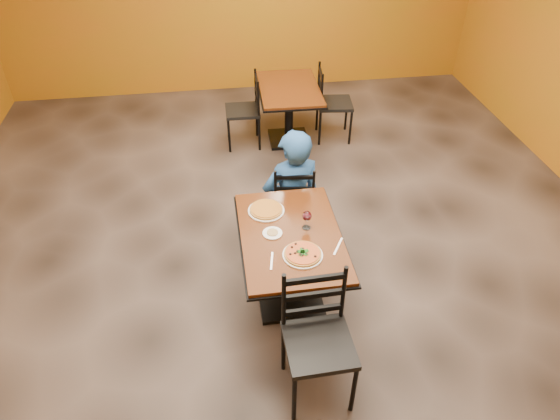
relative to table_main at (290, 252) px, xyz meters
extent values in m
cube|color=black|center=(0.00, 0.50, -0.56)|extent=(7.00, 8.00, 0.01)
cube|color=#5F240F|center=(0.00, 0.00, 0.18)|extent=(0.80, 1.20, 0.03)
cube|color=black|center=(0.00, 0.00, 0.15)|extent=(0.83, 1.23, 0.02)
cylinder|color=black|center=(0.00, 0.00, -0.19)|extent=(0.12, 0.12, 0.66)
cube|color=black|center=(0.00, 0.00, -0.54)|extent=(0.55, 0.55, 0.04)
cube|color=#5F240F|center=(0.44, 2.76, 0.18)|extent=(0.76, 1.12, 0.03)
cube|color=black|center=(0.44, 2.76, 0.16)|extent=(0.79, 1.15, 0.02)
cylinder|color=black|center=(0.44, 2.76, -0.19)|extent=(0.11, 0.11, 0.66)
cube|color=black|center=(0.44, 2.76, -0.54)|extent=(0.52, 0.52, 0.04)
imported|color=navy|center=(0.16, 0.86, 0.05)|extent=(0.67, 0.51, 1.21)
cylinder|color=white|center=(0.05, -0.25, 0.20)|extent=(0.31, 0.31, 0.01)
cylinder|color=#9A1A0B|center=(0.05, -0.25, 0.21)|extent=(0.28, 0.28, 0.02)
cylinder|color=white|center=(-0.16, 0.33, 0.20)|extent=(0.31, 0.31, 0.01)
cylinder|color=gold|center=(-0.16, 0.33, 0.21)|extent=(0.28, 0.28, 0.02)
cylinder|color=white|center=(-0.14, 0.03, 0.20)|extent=(0.16, 0.16, 0.01)
cylinder|color=#A98952|center=(-0.14, 0.03, 0.21)|extent=(0.09, 0.09, 0.01)
cube|color=silver|center=(-0.19, -0.28, 0.20)|extent=(0.05, 0.19, 0.00)
cube|color=silver|center=(0.34, -0.20, 0.20)|extent=(0.12, 0.19, 0.00)
camera|label=1|loc=(-0.53, -2.97, 2.81)|focal=31.92mm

